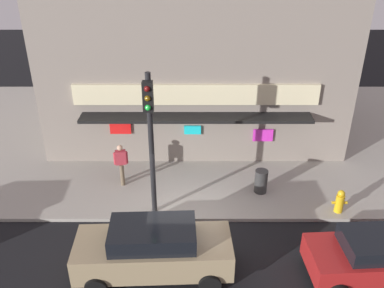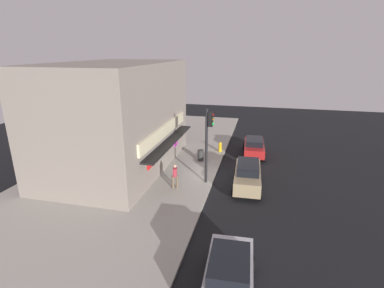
{
  "view_description": "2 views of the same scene",
  "coord_description": "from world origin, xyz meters",
  "px_view_note": "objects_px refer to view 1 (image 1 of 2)",
  "views": [
    {
      "loc": [
        0.18,
        -11.63,
        9.35
      ],
      "look_at": [
        0.21,
        1.91,
        2.06
      ],
      "focal_mm": 39.35,
      "sensor_mm": 36.0,
      "label": 1
    },
    {
      "loc": [
        -19.4,
        -2.95,
        8.93
      ],
      "look_at": [
        1.33,
        2.05,
        2.0
      ],
      "focal_mm": 27.45,
      "sensor_mm": 36.0,
      "label": 2
    }
  ],
  "objects_px": {
    "fire_hydrant": "(339,201)",
    "pedestrian": "(120,163)",
    "parked_car_tan": "(153,249)",
    "trash_can": "(260,181)",
    "traffic_light": "(149,129)",
    "parked_car_red": "(378,256)"
  },
  "relations": [
    {
      "from": "fire_hydrant",
      "to": "pedestrian",
      "type": "xyz_separation_m",
      "value": [
        -7.93,
        1.83,
        0.5
      ]
    },
    {
      "from": "traffic_light",
      "to": "fire_hydrant",
      "type": "bearing_deg",
      "value": 0.63
    },
    {
      "from": "pedestrian",
      "to": "traffic_light",
      "type": "bearing_deg",
      "value": -53.72
    },
    {
      "from": "fire_hydrant",
      "to": "parked_car_red",
      "type": "height_order",
      "value": "parked_car_red"
    },
    {
      "from": "trash_can",
      "to": "parked_car_red",
      "type": "bearing_deg",
      "value": -56.74
    },
    {
      "from": "fire_hydrant",
      "to": "trash_can",
      "type": "bearing_deg",
      "value": 154.55
    },
    {
      "from": "pedestrian",
      "to": "parked_car_tan",
      "type": "relative_size",
      "value": 0.37
    },
    {
      "from": "traffic_light",
      "to": "parked_car_tan",
      "type": "height_order",
      "value": "traffic_light"
    },
    {
      "from": "fire_hydrant",
      "to": "pedestrian",
      "type": "distance_m",
      "value": 8.16
    },
    {
      "from": "fire_hydrant",
      "to": "traffic_light",
      "type": "bearing_deg",
      "value": -179.37
    },
    {
      "from": "trash_can",
      "to": "pedestrian",
      "type": "xyz_separation_m",
      "value": [
        -5.33,
        0.59,
        0.46
      ]
    },
    {
      "from": "trash_can",
      "to": "traffic_light",
      "type": "bearing_deg",
      "value": -161.61
    },
    {
      "from": "traffic_light",
      "to": "parked_car_tan",
      "type": "xyz_separation_m",
      "value": [
        0.21,
        -2.71,
        -2.55
      ]
    },
    {
      "from": "parked_car_tan",
      "to": "parked_car_red",
      "type": "bearing_deg",
      "value": -1.62
    },
    {
      "from": "traffic_light",
      "to": "parked_car_tan",
      "type": "distance_m",
      "value": 3.72
    },
    {
      "from": "parked_car_tan",
      "to": "pedestrian",
      "type": "bearing_deg",
      "value": 109.24
    },
    {
      "from": "trash_can",
      "to": "parked_car_red",
      "type": "distance_m",
      "value": 5.03
    },
    {
      "from": "traffic_light",
      "to": "fire_hydrant",
      "type": "xyz_separation_m",
      "value": [
        6.54,
        0.07,
        -2.87
      ]
    },
    {
      "from": "traffic_light",
      "to": "pedestrian",
      "type": "xyz_separation_m",
      "value": [
        -1.39,
        1.9,
        -2.37
      ]
    },
    {
      "from": "parked_car_red",
      "to": "fire_hydrant",
      "type": "bearing_deg",
      "value": 93.0
    },
    {
      "from": "fire_hydrant",
      "to": "parked_car_tan",
      "type": "relative_size",
      "value": 0.19
    },
    {
      "from": "fire_hydrant",
      "to": "parked_car_red",
      "type": "distance_m",
      "value": 2.98
    }
  ]
}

